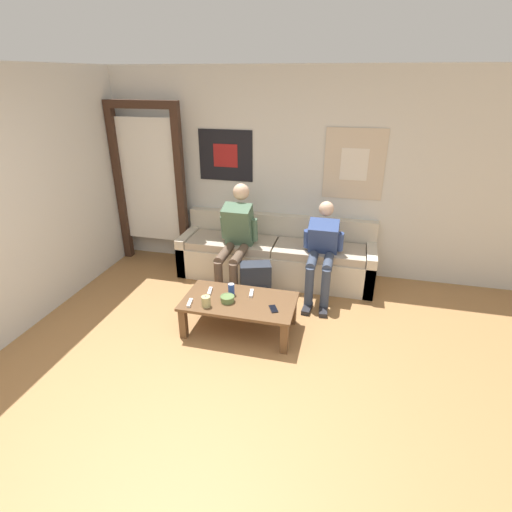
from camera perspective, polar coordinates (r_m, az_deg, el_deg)
ground_plane at (r=3.33m, az=-6.09°, el=-22.76°), size 18.00×18.00×0.00m
wall_back at (r=5.18m, az=4.19°, el=11.53°), size 10.00×0.07×2.55m
door_frame at (r=5.59m, az=-15.05°, el=10.91°), size 1.00×0.10×2.15m
couch at (r=5.19m, az=2.85°, el=-0.09°), size 2.49×0.69×0.77m
coffee_table at (r=4.09m, az=-2.39°, el=-6.98°), size 1.14×0.62×0.36m
person_seated_adult at (r=4.82m, az=-2.86°, el=3.02°), size 0.47×0.97×1.24m
person_seated_teen at (r=4.68m, az=9.41°, el=1.05°), size 0.47×0.87×1.09m
backpack at (r=4.64m, az=-0.07°, el=-3.95°), size 0.40×0.31×0.48m
ceramic_bowl at (r=4.03m, az=-4.11°, el=-6.06°), size 0.14×0.14×0.07m
pillar_candle at (r=3.97m, az=-7.16°, el=-6.45°), size 0.09×0.09×0.12m
drink_can_blue at (r=4.14m, az=-3.55°, el=-4.77°), size 0.07×0.07×0.12m
game_controller_near_left at (r=4.16m, az=-0.66°, el=-5.34°), size 0.06×0.15×0.03m
game_controller_near_right at (r=4.22m, az=-6.60°, el=-5.00°), size 0.06×0.15×0.03m
game_controller_far_center at (r=4.05m, az=-9.44°, el=-6.62°), size 0.06×0.15×0.03m
cell_phone at (r=3.92m, az=2.50°, el=-7.54°), size 0.12×0.15×0.01m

